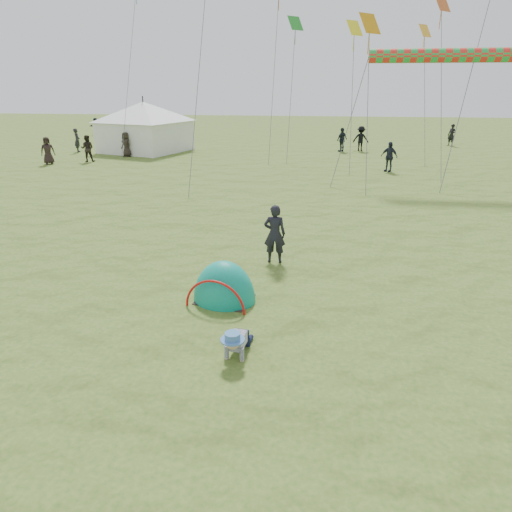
# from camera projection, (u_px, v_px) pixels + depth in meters

# --- Properties ---
(ground) EXTENTS (140.00, 140.00, 0.00)m
(ground) POSITION_uv_depth(u_px,v_px,m) (258.00, 376.00, 7.69)
(ground) COLOR #335A1B
(crawling_toddler) EXTENTS (0.63, 0.84, 0.60)m
(crawling_toddler) POSITION_uv_depth(u_px,v_px,m) (236.00, 341.00, 8.17)
(crawling_toddler) COLOR black
(crawling_toddler) RESTS_ON ground
(popup_tent) EXTENTS (1.65, 1.45, 1.87)m
(popup_tent) POSITION_uv_depth(u_px,v_px,m) (225.00, 300.00, 10.42)
(popup_tent) COLOR #13774F
(popup_tent) RESTS_ON ground
(standing_adult) EXTENTS (0.60, 0.40, 1.63)m
(standing_adult) POSITION_uv_depth(u_px,v_px,m) (275.00, 234.00, 12.37)
(standing_adult) COLOR black
(standing_adult) RESTS_ON ground
(event_marquee) EXTENTS (6.83, 6.83, 3.76)m
(event_marquee) POSITION_uv_depth(u_px,v_px,m) (145.00, 125.00, 33.20)
(event_marquee) COLOR white
(event_marquee) RESTS_ON ground
(crowd_person_1) EXTENTS (0.88, 1.00, 1.73)m
(crowd_person_1) POSITION_uv_depth(u_px,v_px,m) (187.00, 131.00, 39.41)
(crowd_person_1) COLOR black
(crowd_person_1) RESTS_ON ground
(crowd_person_3) EXTENTS (1.27, 0.89, 1.78)m
(crowd_person_3) POSITION_uv_depth(u_px,v_px,m) (361.00, 139.00, 33.81)
(crowd_person_3) COLOR black
(crowd_person_3) RESTS_ON ground
(crowd_person_4) EXTENTS (0.96, 0.90, 1.65)m
(crowd_person_4) POSITION_uv_depth(u_px,v_px,m) (48.00, 151.00, 28.08)
(crowd_person_4) COLOR black
(crowd_person_4) RESTS_ON ground
(crowd_person_5) EXTENTS (0.70, 1.54, 1.60)m
(crowd_person_5) POSITION_uv_depth(u_px,v_px,m) (96.00, 126.00, 45.02)
(crowd_person_5) COLOR black
(crowd_person_5) RESTS_ON ground
(crowd_person_6) EXTENTS (0.62, 0.72, 1.68)m
(crowd_person_6) POSITION_uv_depth(u_px,v_px,m) (77.00, 140.00, 33.20)
(crowd_person_6) COLOR black
(crowd_person_6) RESTS_ON ground
(crowd_person_8) EXTENTS (0.99, 1.02, 1.71)m
(crowd_person_8) POSITION_uv_depth(u_px,v_px,m) (342.00, 140.00, 33.37)
(crowd_person_8) COLOR black
(crowd_person_8) RESTS_ON ground
(crowd_person_12) EXTENTS (0.73, 0.73, 1.71)m
(crowd_person_12) POSITION_uv_depth(u_px,v_px,m) (452.00, 135.00, 36.64)
(crowd_person_12) COLOR black
(crowd_person_12) RESTS_ON ground
(crowd_person_13) EXTENTS (0.93, 0.80, 1.65)m
(crowd_person_13) POSITION_uv_depth(u_px,v_px,m) (87.00, 148.00, 29.01)
(crowd_person_13) COLOR black
(crowd_person_13) RESTS_ON ground
(crowd_person_14) EXTENTS (1.04, 0.84, 1.66)m
(crowd_person_14) POSITION_uv_depth(u_px,v_px,m) (389.00, 157.00, 25.64)
(crowd_person_14) COLOR #1F2431
(crowd_person_14) RESTS_ON ground
(crowd_person_16) EXTENTS (0.94, 0.82, 1.63)m
(crowd_person_16) POSITION_uv_depth(u_px,v_px,m) (126.00, 144.00, 31.09)
(crowd_person_16) COLOR #2B251D
(crowd_person_16) RESTS_ON ground
(rainbow_tube_kite) EXTENTS (6.80, 0.64, 0.64)m
(rainbow_tube_kite) POSITION_uv_depth(u_px,v_px,m) (444.00, 55.00, 21.08)
(rainbow_tube_kite) COLOR red
(diamond_kite_2) EXTENTS (0.97, 0.97, 0.79)m
(diamond_kite_2) POSITION_uv_depth(u_px,v_px,m) (425.00, 31.00, 29.36)
(diamond_kite_2) COLOR yellow
(diamond_kite_3) EXTENTS (1.09, 1.09, 0.89)m
(diamond_kite_3) POSITION_uv_depth(u_px,v_px,m) (295.00, 23.00, 30.01)
(diamond_kite_3) COLOR green
(diamond_kite_6) EXTENTS (1.09, 1.09, 0.89)m
(diamond_kite_6) POSITION_uv_depth(u_px,v_px,m) (442.00, 3.00, 24.53)
(diamond_kite_6) COLOR #D36128
(diamond_kite_7) EXTENTS (1.19, 1.19, 0.97)m
(diamond_kite_7) POSITION_uv_depth(u_px,v_px,m) (370.00, 23.00, 22.27)
(diamond_kite_7) COLOR orange
(diamond_kite_8) EXTENTS (1.07, 1.07, 0.87)m
(diamond_kite_8) POSITION_uv_depth(u_px,v_px,m) (355.00, 28.00, 26.77)
(diamond_kite_8) COLOR yellow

